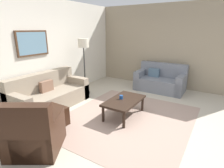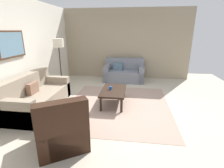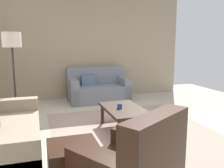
{
  "view_description": "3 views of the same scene",
  "coord_description": "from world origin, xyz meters",
  "px_view_note": "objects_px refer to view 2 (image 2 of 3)",
  "views": [
    {
      "loc": [
        -3.35,
        -1.69,
        1.98
      ],
      "look_at": [
        0.27,
        0.56,
        0.68
      ],
      "focal_mm": 28.92,
      "sensor_mm": 36.0,
      "label": 1
    },
    {
      "loc": [
        -4.18,
        -0.41,
        1.95
      ],
      "look_at": [
        -0.09,
        0.14,
        0.63
      ],
      "focal_mm": 27.12,
      "sensor_mm": 36.0,
      "label": 2
    },
    {
      "loc": [
        -3.75,
        1.58,
        1.53
      ],
      "look_at": [
        0.06,
        0.37,
        0.85
      ],
      "focal_mm": 39.25,
      "sensor_mm": 36.0,
      "label": 3
    }
  ],
  "objects_px": {
    "couch_main": "(35,97)",
    "lamp_standing": "(59,49)",
    "cup": "(111,88)",
    "couch_loveseat": "(124,73)",
    "coffee_table": "(114,91)",
    "framed_artwork": "(11,44)",
    "ottoman": "(56,116)",
    "armchair_leather": "(62,132)"
  },
  "relations": [
    {
      "from": "cup",
      "to": "lamp_standing",
      "type": "relative_size",
      "value": 0.05
    },
    {
      "from": "coffee_table",
      "to": "couch_loveseat",
      "type": "bearing_deg",
      "value": -3.08
    },
    {
      "from": "couch_main",
      "to": "cup",
      "type": "height_order",
      "value": "couch_main"
    },
    {
      "from": "armchair_leather",
      "to": "ottoman",
      "type": "height_order",
      "value": "armchair_leather"
    },
    {
      "from": "ottoman",
      "to": "coffee_table",
      "type": "xyz_separation_m",
      "value": [
        1.24,
        -1.08,
        0.16
      ]
    },
    {
      "from": "lamp_standing",
      "to": "framed_artwork",
      "type": "bearing_deg",
      "value": 155.46
    },
    {
      "from": "coffee_table",
      "to": "cup",
      "type": "bearing_deg",
      "value": 87.53
    },
    {
      "from": "couch_loveseat",
      "to": "coffee_table",
      "type": "height_order",
      "value": "couch_loveseat"
    },
    {
      "from": "ottoman",
      "to": "cup",
      "type": "relative_size",
      "value": 6.5
    },
    {
      "from": "cup",
      "to": "couch_main",
      "type": "bearing_deg",
      "value": 106.21
    },
    {
      "from": "coffee_table",
      "to": "lamp_standing",
      "type": "relative_size",
      "value": 0.64
    },
    {
      "from": "framed_artwork",
      "to": "cup",
      "type": "bearing_deg",
      "value": -76.78
    },
    {
      "from": "coffee_table",
      "to": "cup",
      "type": "relative_size",
      "value": 12.77
    },
    {
      "from": "couch_loveseat",
      "to": "framed_artwork",
      "type": "xyz_separation_m",
      "value": [
        -2.89,
        2.51,
        1.33
      ]
    },
    {
      "from": "couch_loveseat",
      "to": "cup",
      "type": "bearing_deg",
      "value": 174.9
    },
    {
      "from": "couch_loveseat",
      "to": "lamp_standing",
      "type": "bearing_deg",
      "value": 129.93
    },
    {
      "from": "ottoman",
      "to": "cup",
      "type": "height_order",
      "value": "cup"
    },
    {
      "from": "lamp_standing",
      "to": "armchair_leather",
      "type": "bearing_deg",
      "value": -156.59
    },
    {
      "from": "armchair_leather",
      "to": "cup",
      "type": "relative_size",
      "value": 12.81
    },
    {
      "from": "ottoman",
      "to": "framed_artwork",
      "type": "xyz_separation_m",
      "value": [
        0.71,
        1.31,
        1.43
      ]
    },
    {
      "from": "armchair_leather",
      "to": "ottoman",
      "type": "xyz_separation_m",
      "value": [
        0.7,
        0.44,
        -0.11
      ]
    },
    {
      "from": "couch_main",
      "to": "armchair_leather",
      "type": "height_order",
      "value": "armchair_leather"
    },
    {
      "from": "couch_main",
      "to": "couch_loveseat",
      "type": "bearing_deg",
      "value": -35.9
    },
    {
      "from": "couch_main",
      "to": "couch_loveseat",
      "type": "height_order",
      "value": "same"
    },
    {
      "from": "couch_main",
      "to": "framed_artwork",
      "type": "height_order",
      "value": "framed_artwork"
    },
    {
      "from": "couch_loveseat",
      "to": "framed_artwork",
      "type": "bearing_deg",
      "value": 139.03
    },
    {
      "from": "couch_loveseat",
      "to": "armchair_leather",
      "type": "relative_size",
      "value": 1.41
    },
    {
      "from": "lamp_standing",
      "to": "framed_artwork",
      "type": "relative_size",
      "value": 1.93
    },
    {
      "from": "cup",
      "to": "framed_artwork",
      "type": "height_order",
      "value": "framed_artwork"
    },
    {
      "from": "lamp_standing",
      "to": "ottoman",
      "type": "bearing_deg",
      "value": -160.0
    },
    {
      "from": "couch_main",
      "to": "lamp_standing",
      "type": "height_order",
      "value": "lamp_standing"
    },
    {
      "from": "couch_loveseat",
      "to": "lamp_standing",
      "type": "relative_size",
      "value": 0.91
    },
    {
      "from": "ottoman",
      "to": "lamp_standing",
      "type": "xyz_separation_m",
      "value": [
        1.98,
        0.72,
        1.21
      ]
    },
    {
      "from": "cup",
      "to": "framed_artwork",
      "type": "distance_m",
      "value": 2.64
    },
    {
      "from": "couch_main",
      "to": "ottoman",
      "type": "distance_m",
      "value": 1.14
    },
    {
      "from": "couch_main",
      "to": "lamp_standing",
      "type": "relative_size",
      "value": 1.18
    },
    {
      "from": "couch_loveseat",
      "to": "lamp_standing",
      "type": "xyz_separation_m",
      "value": [
        -1.61,
        1.93,
        1.11
      ]
    },
    {
      "from": "couch_loveseat",
      "to": "ottoman",
      "type": "distance_m",
      "value": 3.79
    },
    {
      "from": "lamp_standing",
      "to": "couch_loveseat",
      "type": "bearing_deg",
      "value": -50.07
    },
    {
      "from": "coffee_table",
      "to": "lamp_standing",
      "type": "xyz_separation_m",
      "value": [
        0.74,
        1.8,
        1.05
      ]
    },
    {
      "from": "ottoman",
      "to": "cup",
      "type": "xyz_separation_m",
      "value": [
        1.25,
        -1.0,
        0.25
      ]
    },
    {
      "from": "ottoman",
      "to": "couch_main",
      "type": "bearing_deg",
      "value": 52.06
    }
  ]
}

